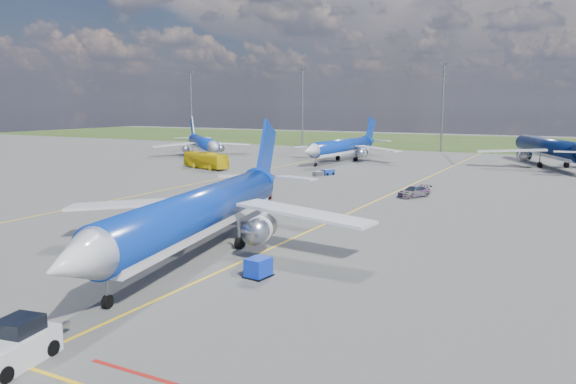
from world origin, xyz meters
The scene contains 15 objects.
ground centered at (0.00, 0.00, 0.00)m, with size 400.00×400.00×0.00m, color #50504D.
grass_strip centered at (0.00, 150.00, 0.00)m, with size 400.00×80.00×0.01m, color #2D4719.
taxiway_lines centered at (0.17, 27.70, 0.01)m, with size 60.25×160.00×0.02m.
floodlight_masts centered at (10.00, 110.00, 12.56)m, with size 202.20×0.50×22.70m.
bg_jet_nw centered at (-56.11, 70.33, 0.00)m, with size 25.49×33.45×8.76m, color #0B32A4, non-canonical shape.
bg_jet_nnw centered at (-23.01, 75.16, 0.00)m, with size 26.51×34.79×9.11m, color #0B32A4, non-canonical shape.
bg_jet_n centered at (16.61, 86.00, 0.00)m, with size 30.69×40.28×10.55m, color #071742, non-canonical shape.
main_airliner centered at (-4.28, 0.31, 0.00)m, with size 30.05×39.45×10.33m, color #0B32A4, non-canonical shape.
pushback_tug centered at (-0.09, -20.04, 0.85)m, with size 3.04×6.33×2.10m.
uld_container centered at (3.17, -2.86, 0.69)m, with size 1.38×1.72×1.38m, color #0D30BF.
apron_bus centered at (-40.86, 50.65, 1.57)m, with size 2.64×11.29×3.14m, color yellow.
service_car_a centered at (-21.60, 38.84, 0.71)m, with size 1.68×4.18×1.42m, color #999999.
service_car_b centered at (-14.21, 25.56, 0.57)m, with size 1.89×4.11×1.14m, color #999999.
service_car_c centered at (3.41, 36.71, 0.73)m, with size 2.05×5.03×1.46m, color #999999.
baggage_tug_c centered at (-16.55, 51.98, 0.45)m, with size 2.66×4.44×0.97m.
Camera 1 is at (23.32, -36.06, 12.28)m, focal length 35.00 mm.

